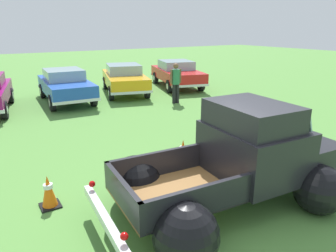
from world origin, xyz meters
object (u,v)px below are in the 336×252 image
object	(u,v)px
show_car_1	(65,84)
show_car_3	(177,73)
show_car_2	(124,78)
vintage_pickup_truck	(241,165)
lane_cone_0	(183,152)
spectator_0	(176,81)
lane_cone_1	(49,191)

from	to	relation	value
show_car_1	show_car_3	xyz separation A→B (m)	(6.18, 0.35, 0.00)
show_car_1	show_car_2	xyz separation A→B (m)	(2.99, 0.30, 0.00)
vintage_pickup_truck	show_car_2	size ratio (longest dim) A/B	1.01
show_car_3	lane_cone_0	world-z (taller)	show_car_3
vintage_pickup_truck	show_car_3	bearing A→B (deg)	66.36
spectator_0	show_car_3	bearing A→B (deg)	-29.85
spectator_0	show_car_2	bearing A→B (deg)	21.97
show_car_2	show_car_3	xyz separation A→B (m)	(3.19, 0.05, 0.00)
show_car_1	show_car_2	distance (m)	3.00
show_car_2	lane_cone_1	xyz separation A→B (m)	(-5.62, -8.77, -0.47)
show_car_1	show_car_3	world-z (taller)	same
show_car_2	show_car_3	distance (m)	3.19
show_car_2	spectator_0	distance (m)	3.30
lane_cone_1	show_car_2	bearing A→B (deg)	57.37
vintage_pickup_truck	lane_cone_1	world-z (taller)	vintage_pickup_truck
lane_cone_0	lane_cone_1	world-z (taller)	same
show_car_2	spectator_0	xyz separation A→B (m)	(0.97, -3.15, 0.21)
show_car_1	lane_cone_1	size ratio (longest dim) A/B	7.03
show_car_1	lane_cone_0	bearing A→B (deg)	7.85
vintage_pickup_truck	lane_cone_0	size ratio (longest dim) A/B	7.55
vintage_pickup_truck	show_car_3	size ratio (longest dim) A/B	0.98
show_car_2	lane_cone_1	distance (m)	10.43
vintage_pickup_truck	show_car_1	world-z (taller)	vintage_pickup_truck
show_car_1	show_car_2	size ratio (longest dim) A/B	0.94
lane_cone_0	show_car_3	bearing A→B (deg)	56.84
show_car_3	lane_cone_1	size ratio (longest dim) A/B	7.69
lane_cone_1	vintage_pickup_truck	bearing A→B (deg)	-29.57
spectator_0	lane_cone_1	xyz separation A→B (m)	(-6.59, -5.62, -0.68)
show_car_2	spectator_0	world-z (taller)	spectator_0
show_car_1	spectator_0	size ratio (longest dim) A/B	2.56
vintage_pickup_truck	show_car_1	size ratio (longest dim) A/B	1.07
lane_cone_0	lane_cone_1	size ratio (longest dim) A/B	1.00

